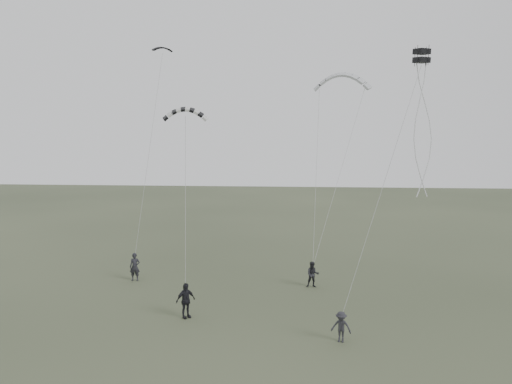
# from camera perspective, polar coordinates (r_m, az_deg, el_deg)

# --- Properties ---
(ground) EXTENTS (140.00, 140.00, 0.00)m
(ground) POSITION_cam_1_polar(r_m,az_deg,el_deg) (27.20, -2.61, -14.74)
(ground) COLOR #363F2B
(ground) RESTS_ON ground
(flyer_left) EXTENTS (0.73, 0.51, 1.90)m
(flyer_left) POSITION_cam_1_polar(r_m,az_deg,el_deg) (35.21, -13.68, -8.31)
(flyer_left) COLOR black
(flyer_left) RESTS_ON ground
(flyer_right) EXTENTS (0.85, 0.67, 1.69)m
(flyer_right) POSITION_cam_1_polar(r_m,az_deg,el_deg) (33.03, 6.50, -9.35)
(flyer_right) COLOR black
(flyer_right) RESTS_ON ground
(flyer_center) EXTENTS (1.15, 1.11, 1.93)m
(flyer_center) POSITION_cam_1_polar(r_m,az_deg,el_deg) (27.84, -8.05, -12.18)
(flyer_center) COLOR black
(flyer_center) RESTS_ON ground
(flyer_far) EXTENTS (1.08, 0.79, 1.50)m
(flyer_far) POSITION_cam_1_polar(r_m,az_deg,el_deg) (25.00, 9.70, -14.95)
(flyer_far) COLOR #232328
(flyer_far) RESTS_ON ground
(kite_dark_small) EXTENTS (1.52, 1.24, 0.57)m
(kite_dark_small) POSITION_cam_1_polar(r_m,az_deg,el_deg) (39.04, -10.65, 15.90)
(kite_dark_small) COLOR black
(kite_dark_small) RESTS_ON flyer_left
(kite_pale_large) EXTENTS (4.61, 2.37, 1.99)m
(kite_pale_large) POSITION_cam_1_polar(r_m,az_deg,el_deg) (40.27, 9.81, 13.08)
(kite_pale_large) COLOR #AAADB0
(kite_pale_large) RESTS_ON flyer_right
(kite_striped) EXTENTS (2.70, 1.34, 1.20)m
(kite_striped) POSITION_cam_1_polar(r_m,az_deg,el_deg) (30.01, -8.08, 9.35)
(kite_striped) COLOR black
(kite_striped) RESTS_ON flyer_center
(kite_box) EXTENTS (0.93, 0.94, 0.76)m
(kite_box) POSITION_cam_1_polar(r_m,az_deg,el_deg) (28.50, 18.40, 14.55)
(kite_box) COLOR black
(kite_box) RESTS_ON flyer_far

